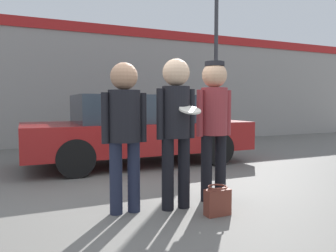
{
  "coord_description": "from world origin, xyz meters",
  "views": [
    {
      "loc": [
        -1.51,
        -4.01,
        1.31
      ],
      "look_at": [
        0.2,
        -0.16,
        1.02
      ],
      "focal_mm": 35.0,
      "sensor_mm": 36.0,
      "label": 1
    }
  ],
  "objects_px": {
    "person_left": "(124,123)",
    "street_lamp": "(221,24)",
    "parked_car_near": "(137,129)",
    "person_right": "(214,116)",
    "person_middle_with_frisbee": "(176,119)",
    "handbag": "(217,201)"
  },
  "relations": [
    {
      "from": "person_left",
      "to": "parked_car_near",
      "type": "xyz_separation_m",
      "value": [
        1.17,
        3.01,
        -0.33
      ]
    },
    {
      "from": "parked_car_near",
      "to": "street_lamp",
      "type": "xyz_separation_m",
      "value": [
        3.39,
        2.0,
        2.99
      ]
    },
    {
      "from": "person_left",
      "to": "person_right",
      "type": "xyz_separation_m",
      "value": [
        1.24,
        0.01,
        0.06
      ]
    },
    {
      "from": "person_middle_with_frisbee",
      "to": "person_right",
      "type": "bearing_deg",
      "value": 11.44
    },
    {
      "from": "parked_car_near",
      "to": "handbag",
      "type": "xyz_separation_m",
      "value": [
        -0.21,
        -3.54,
        -0.59
      ]
    },
    {
      "from": "street_lamp",
      "to": "handbag",
      "type": "bearing_deg",
      "value": -123.05
    },
    {
      "from": "person_right",
      "to": "handbag",
      "type": "bearing_deg",
      "value": -117.31
    },
    {
      "from": "person_right",
      "to": "handbag",
      "type": "relative_size",
      "value": 5.34
    },
    {
      "from": "person_right",
      "to": "handbag",
      "type": "height_order",
      "value": "person_right"
    },
    {
      "from": "person_left",
      "to": "parked_car_near",
      "type": "bearing_deg",
      "value": 68.81
    },
    {
      "from": "person_left",
      "to": "person_right",
      "type": "relative_size",
      "value": 0.96
    },
    {
      "from": "person_left",
      "to": "parked_car_near",
      "type": "relative_size",
      "value": 0.38
    },
    {
      "from": "person_left",
      "to": "street_lamp",
      "type": "xyz_separation_m",
      "value": [
        4.56,
        5.01,
        2.66
      ]
    },
    {
      "from": "person_middle_with_frisbee",
      "to": "street_lamp",
      "type": "relative_size",
      "value": 0.3
    },
    {
      "from": "street_lamp",
      "to": "handbag",
      "type": "xyz_separation_m",
      "value": [
        -3.6,
        -5.54,
        -3.58
      ]
    },
    {
      "from": "street_lamp",
      "to": "person_left",
      "type": "bearing_deg",
      "value": -132.32
    },
    {
      "from": "person_right",
      "to": "parked_car_near",
      "type": "height_order",
      "value": "person_right"
    },
    {
      "from": "person_middle_with_frisbee",
      "to": "handbag",
      "type": "bearing_deg",
      "value": -50.88
    },
    {
      "from": "person_left",
      "to": "handbag",
      "type": "height_order",
      "value": "person_left"
    },
    {
      "from": "parked_car_near",
      "to": "street_lamp",
      "type": "bearing_deg",
      "value": 30.49
    },
    {
      "from": "person_left",
      "to": "street_lamp",
      "type": "relative_size",
      "value": 0.29
    },
    {
      "from": "person_right",
      "to": "person_left",
      "type": "bearing_deg",
      "value": -179.36
    }
  ]
}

